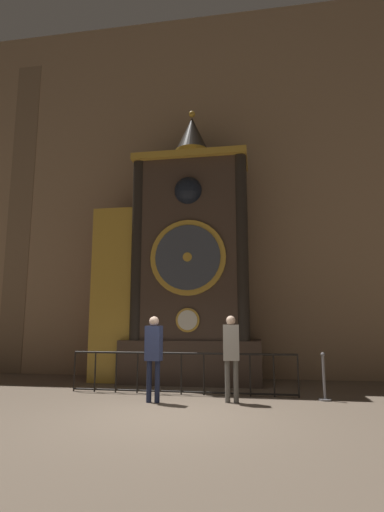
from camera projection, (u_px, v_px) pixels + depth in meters
name	position (u px, v px, depth m)	size (l,w,h in m)	color
ground_plane	(168.00, 417.00, 7.14)	(28.00, 28.00, 0.00)	brown
cathedral_back_wall	(202.00, 185.00, 13.34)	(24.00, 0.32, 12.43)	#997A5B
clock_tower	(179.00, 267.00, 11.79)	(4.85, 1.84, 8.24)	#423328
railing_fence	(181.00, 371.00, 9.44)	(5.42, 0.05, 0.97)	black
visitor_near	(154.00, 350.00, 8.58)	(0.37, 0.27, 1.80)	#1B213A
visitor_far	(231.00, 350.00, 8.57)	(0.35, 0.24, 1.81)	#58554F
stanchion_post	(324.00, 385.00, 8.68)	(0.28, 0.28, 1.02)	gray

